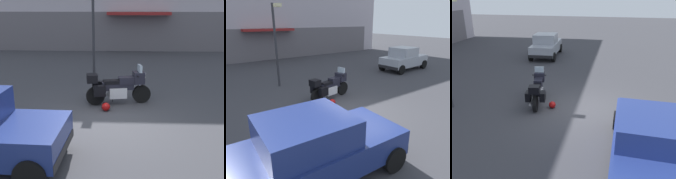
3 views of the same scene
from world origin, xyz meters
The scene contains 4 objects.
ground_plane centered at (0.00, 0.00, 0.00)m, with size 80.00×80.00×0.00m, color #38383D.
motorcycle centered at (0.23, 1.87, 0.62)m, with size 2.25×0.96×1.36m.
helmet centered at (-0.13, 1.15, 0.14)m, with size 0.28×0.28×0.28m, color #990C0C.
streetlamp_curbside centered at (-0.92, 5.02, 2.65)m, with size 0.28×0.94×4.30m.
Camera 1 is at (0.46, -7.73, 3.37)m, focal length 46.60 mm.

